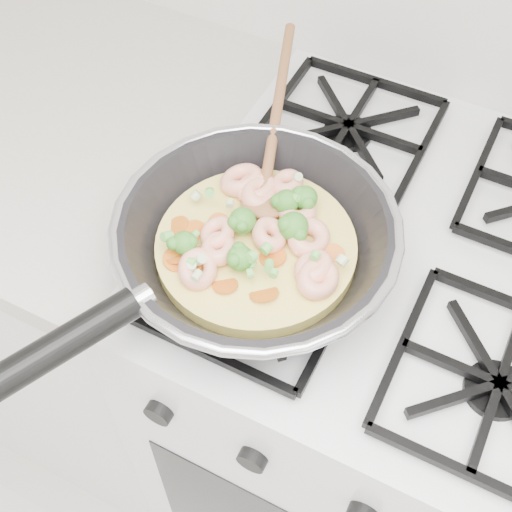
% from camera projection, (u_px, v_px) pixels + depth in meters
% --- Properties ---
extents(stove, '(0.60, 0.60, 0.92)m').
position_uv_depth(stove, '(366.00, 395.00, 1.23)').
color(stove, white).
rests_on(stove, ground).
extents(counter_left, '(1.00, 0.60, 0.90)m').
position_uv_depth(counter_left, '(12.00, 238.00, 1.46)').
color(counter_left, white).
rests_on(counter_left, ground).
extents(skillet, '(0.34, 0.66, 0.10)m').
position_uv_depth(skillet, '(253.00, 240.00, 0.81)').
color(skillet, black).
rests_on(skillet, stove).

